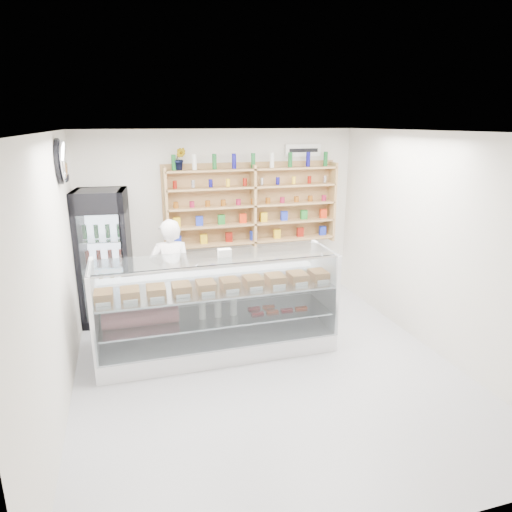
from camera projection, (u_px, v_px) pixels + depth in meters
name	position (u px, v px, depth m)	size (l,w,h in m)	color
room	(268.00, 259.00, 5.19)	(5.00, 5.00, 5.00)	#A2A2A7
display_counter	(217.00, 326.00, 5.91)	(3.01, 0.90, 1.31)	white
shop_worker	(171.00, 275.00, 6.50)	(0.59, 0.39, 1.62)	silver
drinks_cooler	(105.00, 257.00, 6.68)	(0.79, 0.77, 1.98)	black
wall_shelving	(253.00, 205.00, 7.42)	(2.84, 0.28, 1.33)	#A2874C
potted_plant	(180.00, 159.00, 6.89)	(0.19, 0.15, 0.34)	#1E6626
security_mirror	(64.00, 161.00, 5.41)	(0.15, 0.50, 0.50)	silver
wall_sign	(303.00, 150.00, 7.54)	(0.62, 0.03, 0.20)	white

